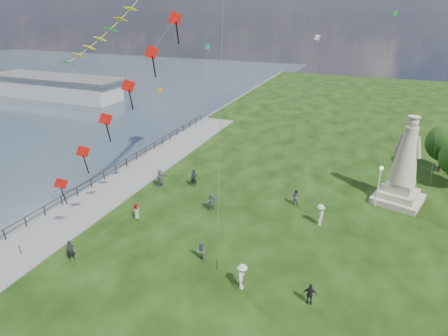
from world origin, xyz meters
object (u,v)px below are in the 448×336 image
at_px(person_8, 320,215).
at_px(person_10, 137,212).
at_px(pier_pavilion, 56,87).
at_px(person_3, 310,294).
at_px(person_11, 212,202).
at_px(lamppost, 380,178).
at_px(person_7, 296,197).
at_px(statue, 403,171).
at_px(person_6, 194,178).
at_px(person_2, 242,277).
at_px(person_5, 161,178).
at_px(person_1, 201,252).
at_px(person_0, 71,251).

height_order(person_8, person_10, person_8).
relative_size(pier_pavilion, person_10, 20.47).
relative_size(person_3, person_11, 0.90).
height_order(lamppost, person_7, lamppost).
relative_size(statue, person_6, 4.48).
bearing_deg(person_2, person_7, -14.74).
xyz_separation_m(statue, lamppost, (-1.93, -1.76, -0.24)).
bearing_deg(person_7, person_5, 18.79).
distance_m(person_8, person_10, 15.58).
height_order(person_1, person_10, person_1).
bearing_deg(statue, person_2, -104.00).
xyz_separation_m(lamppost, person_2, (-7.71, -14.92, -1.97)).
distance_m(person_2, person_3, 4.34).
bearing_deg(person_0, person_7, 0.05).
distance_m(person_2, person_6, 15.68).
bearing_deg(person_2, lamppost, -38.30).
bearing_deg(person_11, person_1, 47.95).
distance_m(statue, person_10, 24.22).
xyz_separation_m(person_2, person_10, (-11.31, 4.76, -0.19)).
height_order(person_3, person_6, person_6).
height_order(person_2, person_8, person_8).
distance_m(person_6, person_8, 13.32).
xyz_separation_m(statue, person_2, (-9.65, -16.68, -2.21)).
relative_size(statue, person_7, 5.03).
xyz_separation_m(statue, person_8, (-6.19, -6.95, -2.17)).
xyz_separation_m(person_6, person_10, (-1.72, -7.64, -0.19)).
bearing_deg(person_0, person_2, -38.77).
xyz_separation_m(lamppost, person_3, (-3.38, -14.68, -2.15)).
xyz_separation_m(person_3, person_5, (-16.99, 10.78, 0.22)).
height_order(lamppost, person_3, lamppost).
xyz_separation_m(person_3, person_11, (-10.28, 8.35, 0.08)).
xyz_separation_m(lamppost, person_6, (-17.30, -2.51, -1.96)).
xyz_separation_m(statue, person_7, (-8.82, -4.18, -2.30)).
bearing_deg(pier_pavilion, person_3, -34.03).
height_order(pier_pavilion, person_11, pier_pavilion).
distance_m(statue, person_6, 19.83).
distance_m(pier_pavilion, person_10, 56.02).
height_order(person_0, person_1, person_0).
bearing_deg(person_0, person_11, 10.97).
xyz_separation_m(person_0, person_7, (13.24, 14.34, 0.02)).
bearing_deg(person_1, pier_pavilion, -168.41).
bearing_deg(person_5, statue, -61.10).
height_order(pier_pavilion, person_8, pier_pavilion).
height_order(person_7, person_8, person_8).
bearing_deg(statue, person_5, -149.72).
bearing_deg(lamppost, person_11, -155.14).
relative_size(person_6, person_8, 0.97).
height_order(person_3, person_7, person_7).
distance_m(person_2, person_7, 12.52).
xyz_separation_m(person_5, person_7, (13.49, 1.48, -0.13)).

